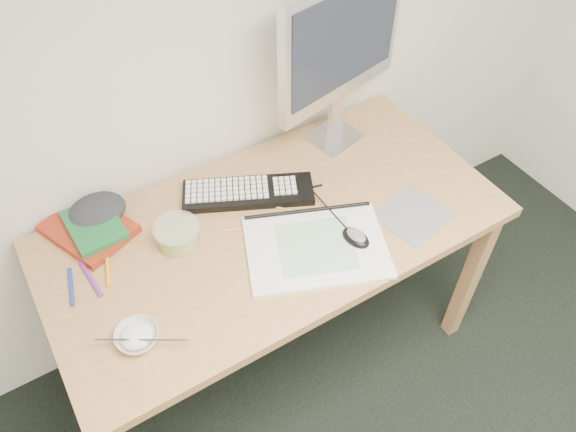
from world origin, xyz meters
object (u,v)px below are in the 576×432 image
Objects in this scene: desk at (275,241)px; monitor at (341,45)px; keyboard at (248,193)px; sketchpad at (316,247)px; rice_bowl at (137,337)px.

monitor is (0.39, 0.24, 0.45)m from desk.
monitor is (0.40, 0.09, 0.35)m from keyboard.
sketchpad is (0.06, -0.15, 0.09)m from desk.
keyboard is 3.65× the size of rice_bowl.
keyboard reaches higher than sketchpad.
keyboard is 0.58m from rice_bowl.
rice_bowl is at bearing -121.87° from keyboard.
rice_bowl reaches higher than keyboard.
sketchpad is 0.70× the size of monitor.
sketchpad is 0.63m from monitor.
sketchpad is at bearing -142.95° from monitor.
keyboard is (-0.01, 0.15, 0.09)m from desk.
monitor is (0.33, 0.39, 0.36)m from sketchpad.
sketchpad reaches higher than desk.
desk is at bearing -160.49° from monitor.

